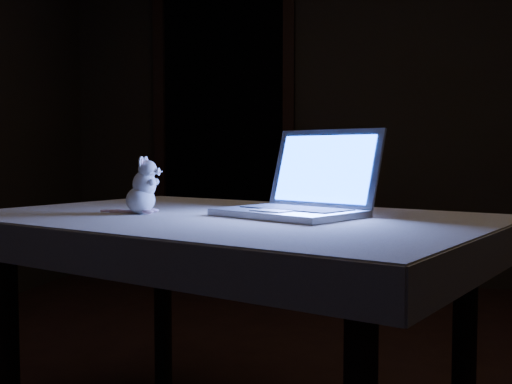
# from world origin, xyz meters

# --- Properties ---
(back_wall) EXTENTS (4.50, 0.04, 2.60)m
(back_wall) POSITION_xyz_m (0.00, 2.50, 1.30)
(back_wall) COLOR black
(back_wall) RESTS_ON ground
(doorway) EXTENTS (1.06, 0.36, 2.13)m
(doorway) POSITION_xyz_m (-1.10, 2.50, 1.06)
(doorway) COLOR black
(doorway) RESTS_ON back_wall
(table) EXTENTS (1.59, 1.32, 0.73)m
(table) POSITION_xyz_m (-0.29, -0.25, 0.37)
(table) COLOR black
(table) RESTS_ON floor
(tablecloth) EXTENTS (1.76, 1.61, 0.10)m
(tablecloth) POSITION_xyz_m (-0.33, -0.27, 0.69)
(tablecloth) COLOR beige
(tablecloth) RESTS_ON table
(laptop) EXTENTS (0.50, 0.48, 0.26)m
(laptop) POSITION_xyz_m (-0.11, -0.25, 0.87)
(laptop) COLOR #AFAEB3
(laptop) RESTS_ON tablecloth
(plush_mouse) EXTENTS (0.17, 0.17, 0.17)m
(plush_mouse) POSITION_xyz_m (-0.55, -0.27, 0.82)
(plush_mouse) COLOR silver
(plush_mouse) RESTS_ON tablecloth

